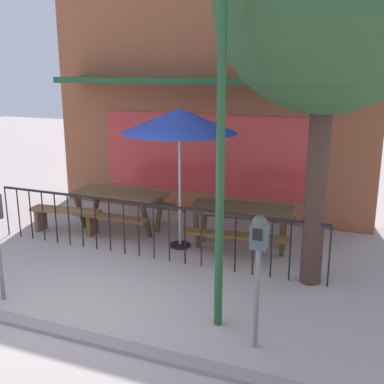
% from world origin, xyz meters
% --- Properties ---
extents(ground, '(40.00, 40.00, 0.00)m').
position_xyz_m(ground, '(0.00, 0.00, 0.00)').
color(ground, '#B4A49F').
extents(pub_storefront, '(7.12, 1.46, 5.39)m').
position_xyz_m(pub_storefront, '(0.00, 4.86, 2.68)').
color(pub_storefront, brown).
rests_on(pub_storefront, ground).
extents(patio_fence_front, '(6.01, 0.04, 0.97)m').
position_xyz_m(patio_fence_front, '(0.00, 1.98, 0.66)').
color(patio_fence_front, black).
rests_on(patio_fence_front, ground).
extents(picnic_table_left, '(1.82, 1.39, 0.79)m').
position_xyz_m(picnic_table_left, '(-1.15, 3.06, 0.61)').
color(picnic_table_left, brown).
rests_on(picnic_table_left, ground).
extents(picnic_table_right, '(1.94, 1.55, 0.79)m').
position_xyz_m(picnic_table_right, '(1.37, 2.98, 0.61)').
color(picnic_table_right, brown).
rests_on(picnic_table_right, ground).
extents(patio_umbrella, '(1.98, 1.98, 2.48)m').
position_xyz_m(patio_umbrella, '(0.33, 2.66, 2.26)').
color(patio_umbrella, black).
rests_on(patio_umbrella, ground).
extents(patio_bench, '(1.43, 0.49, 0.48)m').
position_xyz_m(patio_bench, '(-2.05, 2.52, 0.35)').
color(patio_bench, '#92623E').
rests_on(patio_bench, ground).
extents(parking_meter_far, '(0.18, 0.17, 1.59)m').
position_xyz_m(parking_meter_far, '(2.40, 0.07, 1.23)').
color(parking_meter_far, slate).
rests_on(parking_meter_far, ground).
extents(street_lamp, '(0.28, 0.28, 4.11)m').
position_xyz_m(street_lamp, '(1.84, 0.39, 2.67)').
color(street_lamp, '#20522A').
rests_on(street_lamp, ground).
extents(curb_edge, '(9.97, 0.20, 0.11)m').
position_xyz_m(curb_edge, '(0.00, -0.55, 0.00)').
color(curb_edge, gray).
rests_on(curb_edge, ground).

